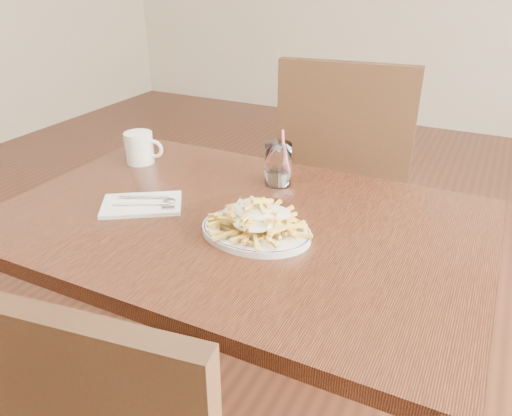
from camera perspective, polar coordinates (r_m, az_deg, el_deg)
The scene contains 8 objects.
table at distance 1.29m, azimuth -1.94°, elevation -4.13°, with size 1.20×0.80×0.75m.
chair_far at distance 1.96m, azimuth 10.15°, elevation 3.82°, with size 0.53×0.53×1.03m.
fries_plate at distance 1.17m, azimuth -0.00°, elevation -2.66°, with size 0.30×0.27×0.02m.
loaded_fries at distance 1.15m, azimuth -0.00°, elevation -0.78°, with size 0.23×0.18×0.07m.
napkin at distance 1.34m, azimuth -12.93°, elevation 0.39°, with size 0.20×0.13×0.01m, color silver.
cutlery at distance 1.34m, azimuth -12.83°, elevation 0.79°, with size 0.17×0.14×0.01m.
water_glass at distance 1.42m, azimuth 2.53°, elevation 4.74°, with size 0.08×0.08×0.17m.
coffee_mug at distance 1.62m, azimuth -13.11°, elevation 6.72°, with size 0.12×0.09×0.10m.
Camera 1 is at (0.53, -0.97, 1.33)m, focal length 35.00 mm.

